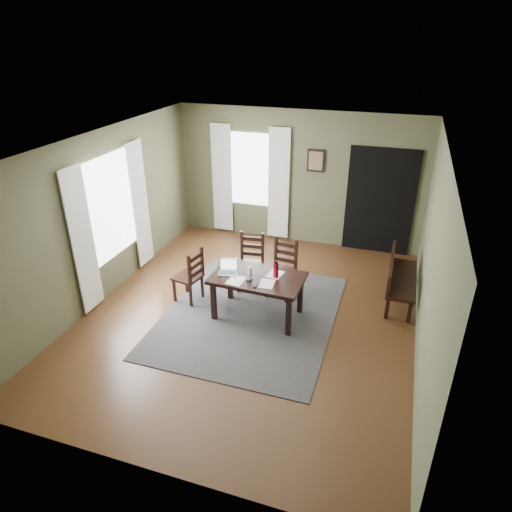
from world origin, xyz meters
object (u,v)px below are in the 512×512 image
(dining_table, at_px, (258,281))
(water_bottle, at_px, (276,270))
(laptop, at_px, (228,269))
(chair_back_right, at_px, (282,269))
(bench, at_px, (398,276))
(chair_back_left, at_px, (251,262))
(chair_end, at_px, (190,276))

(dining_table, bearing_deg, water_bottle, 16.64)
(laptop, xyz_separation_m, water_bottle, (0.74, 0.07, 0.08))
(water_bottle, bearing_deg, dining_table, -165.57)
(chair_back_right, bearing_deg, bench, 18.96)
(chair_back_left, xyz_separation_m, laptop, (-0.09, -0.81, 0.28))
(chair_back_left, distance_m, chair_back_right, 0.58)
(chair_back_right, relative_size, water_bottle, 3.48)
(chair_end, height_order, water_bottle, water_bottle)
(chair_back_left, bearing_deg, bench, 0.73)
(laptop, distance_m, water_bottle, 0.74)
(chair_back_right, relative_size, laptop, 2.85)
(chair_back_left, bearing_deg, chair_back_right, -12.39)
(chair_end, height_order, laptop, chair_end)
(laptop, bearing_deg, water_bottle, -8.31)
(chair_end, bearing_deg, bench, 118.87)
(dining_table, relative_size, chair_back_right, 1.46)
(chair_back_left, bearing_deg, dining_table, -71.60)
(chair_end, xyz_separation_m, chair_back_right, (1.37, 0.67, 0.02))
(bench, bearing_deg, chair_back_right, 101.90)
(laptop, bearing_deg, dining_table, -13.30)
(chair_back_right, distance_m, laptop, 1.04)
(dining_table, bearing_deg, chair_back_left, 117.81)
(dining_table, height_order, chair_back_left, chair_back_left)
(dining_table, distance_m, bench, 2.34)
(chair_end, relative_size, laptop, 2.72)
(chair_end, distance_m, bench, 3.39)
(chair_back_left, height_order, chair_back_right, chair_back_left)
(chair_end, bearing_deg, water_bottle, 99.99)
(chair_end, xyz_separation_m, laptop, (0.71, -0.09, 0.30))
(dining_table, xyz_separation_m, chair_end, (-1.19, 0.09, -0.16))
(laptop, bearing_deg, chair_back_left, 69.86)
(chair_back_right, bearing_deg, dining_table, -96.94)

